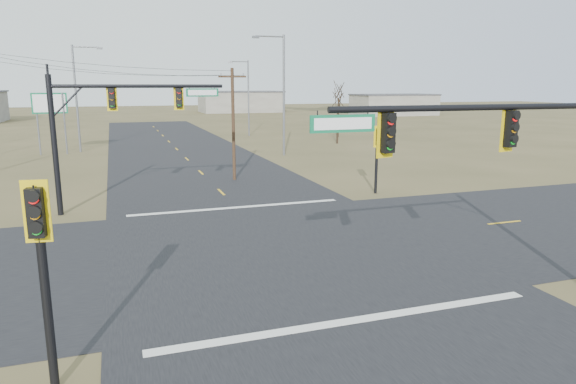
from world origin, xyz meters
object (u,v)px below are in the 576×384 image
object	(u,v)px
utility_pole_near	(233,122)
streetlight_b	(247,94)
pedestal_signal_ne	(378,144)
streetlight_a	(281,89)
bare_tree_c	(338,98)
mast_arm_far	(111,114)
streetlight_c	(78,93)
pedestal_signal_sw	(40,244)
mast_arm_near	(514,150)
highway_sign	(50,111)
bare_tree_d	(339,89)

from	to	relation	value
utility_pole_near	streetlight_b	world-z (taller)	streetlight_b
pedestal_signal_ne	streetlight_b	world-z (taller)	streetlight_b
streetlight_a	bare_tree_c	bearing A→B (deg)	31.44
mast_arm_far	streetlight_b	size ratio (longest dim) A/B	0.90
streetlight_a	pedestal_signal_ne	bearing A→B (deg)	-97.66
mast_arm_far	streetlight_a	size ratio (longest dim) A/B	0.79
streetlight_b	pedestal_signal_ne	bearing A→B (deg)	-70.22
streetlight_a	streetlight_c	bearing A→B (deg)	145.91
pedestal_signal_ne	bare_tree_c	xyz separation A→B (m)	(9.39, 27.09, 2.17)
pedestal_signal_sw	streetlight_c	world-z (taller)	streetlight_c
mast_arm_near	highway_sign	xyz separation A→B (m)	(-16.81, 43.64, -0.66)
pedestal_signal_sw	streetlight_c	size ratio (longest dim) A/B	0.46
mast_arm_near	mast_arm_far	size ratio (longest dim) A/B	1.14
mast_arm_far	utility_pole_near	size ratio (longest dim) A/B	1.14
bare_tree_c	highway_sign	bearing A→B (deg)	179.98
utility_pole_near	streetlight_a	size ratio (longest dim) A/B	0.70
streetlight_b	streetlight_c	size ratio (longest dim) A/B	0.93
streetlight_a	streetlight_b	bearing A→B (deg)	77.28
mast_arm_far	pedestal_signal_sw	bearing A→B (deg)	-80.94
highway_sign	pedestal_signal_ne	bearing A→B (deg)	-56.56
mast_arm_far	highway_sign	distance (m)	27.16
highway_sign	bare_tree_c	bearing A→B (deg)	-4.92
mast_arm_far	pedestal_signal_sw	xyz separation A→B (m)	(-1.59, -17.52, -1.79)
mast_arm_far	streetlight_b	world-z (taller)	streetlight_b
mast_arm_near	pedestal_signal_ne	xyz separation A→B (m)	(4.62, 16.54, -1.78)
mast_arm_near	bare_tree_d	world-z (taller)	bare_tree_d
mast_arm_far	streetlight_a	bearing A→B (deg)	64.42
streetlight_b	utility_pole_near	bearing A→B (deg)	-83.88
bare_tree_c	streetlight_b	bearing A→B (deg)	122.15
streetlight_c	bare_tree_d	distance (m)	32.11
mast_arm_near	pedestal_signal_sw	bearing A→B (deg)	169.55
bare_tree_d	pedestal_signal_sw	bearing A→B (deg)	-120.35
mast_arm_far	pedestal_signal_sw	world-z (taller)	mast_arm_far
streetlight_a	utility_pole_near	bearing A→B (deg)	-130.41
mast_arm_far	highway_sign	bearing A→B (deg)	116.39
utility_pole_near	bare_tree_c	bearing A→B (deg)	49.00
utility_pole_near	streetlight_b	bearing A→B (deg)	74.02
utility_pole_near	pedestal_signal_sw	bearing A→B (deg)	-111.71
pedestal_signal_ne	pedestal_signal_sw	size ratio (longest dim) A/B	0.89
streetlight_b	streetlight_c	world-z (taller)	streetlight_c
mast_arm_near	utility_pole_near	size ratio (longest dim) A/B	1.30
highway_sign	mast_arm_near	bearing A→B (deg)	-73.83
utility_pole_near	bare_tree_c	distance (m)	25.79
streetlight_c	bare_tree_d	bearing A→B (deg)	8.67
pedestal_signal_sw	streetlight_a	distance (m)	40.24
pedestal_signal_sw	highway_sign	world-z (taller)	highway_sign
streetlight_b	bare_tree_c	distance (m)	14.64
mast_arm_far	streetlight_c	distance (m)	28.10
utility_pole_near	streetlight_a	distance (m)	14.00
streetlight_b	mast_arm_near	bearing A→B (deg)	-74.23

